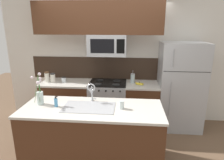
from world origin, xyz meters
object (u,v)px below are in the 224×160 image
(french_press, at_px, (133,78))
(drinking_glass, at_px, (122,105))
(stove_range, at_px, (108,103))
(storage_jar_medium, at_px, (53,78))
(flower_vase, at_px, (40,95))
(storage_jar_short, at_px, (64,80))
(microwave, at_px, (107,45))
(banana_bunch, at_px, (139,84))
(dish_soap_bottle, at_px, (56,102))
(refrigerator, at_px, (180,86))
(sink_faucet, at_px, (91,90))
(storage_jar_tall, at_px, (47,77))

(french_press, bearing_deg, drinking_glass, -97.33)
(stove_range, xyz_separation_m, french_press, (0.51, 0.06, 0.55))
(storage_jar_medium, bearing_deg, flower_vase, -77.56)
(stove_range, relative_size, flower_vase, 1.88)
(storage_jar_short, bearing_deg, microwave, -1.02)
(banana_bunch, xyz_separation_m, dish_soap_bottle, (-1.28, -1.20, 0.05))
(storage_jar_short, relative_size, drinking_glass, 0.87)
(storage_jar_short, distance_m, flower_vase, 1.20)
(storage_jar_medium, height_order, flower_vase, flower_vase)
(dish_soap_bottle, distance_m, flower_vase, 0.28)
(refrigerator, height_order, french_press, refrigerator)
(french_press, relative_size, sink_faucet, 0.87)
(storage_jar_short, distance_m, dish_soap_bottle, 1.29)
(storage_jar_tall, bearing_deg, dish_soap_bottle, -62.35)
(stove_range, xyz_separation_m, storage_jar_tall, (-1.28, -0.02, 0.55))
(french_press, bearing_deg, storage_jar_medium, -177.35)
(microwave, distance_m, french_press, 0.86)
(drinking_glass, bearing_deg, flower_vase, 177.79)
(stove_range, distance_m, french_press, 0.75)
(banana_bunch, distance_m, flower_vase, 1.92)
(sink_faucet, xyz_separation_m, dish_soap_bottle, (-0.49, -0.23, -0.13))
(storage_jar_short, xyz_separation_m, drinking_glass, (1.27, -1.25, 0.01))
(refrigerator, bearing_deg, stove_range, -179.22)
(refrigerator, height_order, sink_faucet, refrigerator)
(banana_bunch, bearing_deg, drinking_glass, -104.28)
(flower_vase, bearing_deg, storage_jar_medium, 102.44)
(stove_range, xyz_separation_m, dish_soap_bottle, (-0.63, -1.26, 0.52))
(microwave, distance_m, sink_faucet, 1.18)
(storage_jar_tall, bearing_deg, drinking_glass, -37.20)
(sink_faucet, bearing_deg, french_press, 59.21)
(drinking_glass, bearing_deg, french_press, 82.67)
(microwave, distance_m, drinking_glass, 1.47)
(refrigerator, distance_m, drinking_glass, 1.70)
(refrigerator, distance_m, banana_bunch, 0.83)
(french_press, bearing_deg, banana_bunch, -42.12)
(microwave, bearing_deg, storage_jar_tall, 179.87)
(storage_jar_medium, distance_m, sink_faucet, 1.44)
(stove_range, xyz_separation_m, storage_jar_medium, (-1.16, -0.02, 0.54))
(storage_jar_medium, relative_size, storage_jar_short, 1.75)
(stove_range, relative_size, banana_bunch, 4.91)
(drinking_glass, bearing_deg, refrigerator, 48.51)
(banana_bunch, bearing_deg, microwave, 176.41)
(storage_jar_short, distance_m, drinking_glass, 1.78)
(storage_jar_short, xyz_separation_m, dish_soap_bottle, (0.30, -1.26, 0.02))
(banana_bunch, bearing_deg, storage_jar_medium, 178.60)
(storage_jar_tall, bearing_deg, sink_faucet, -41.53)
(banana_bunch, distance_m, dish_soap_bottle, 1.75)
(dish_soap_bottle, relative_size, flower_vase, 0.33)
(flower_vase, bearing_deg, sink_faucet, 12.83)
(french_press, bearing_deg, sink_faucet, -120.79)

